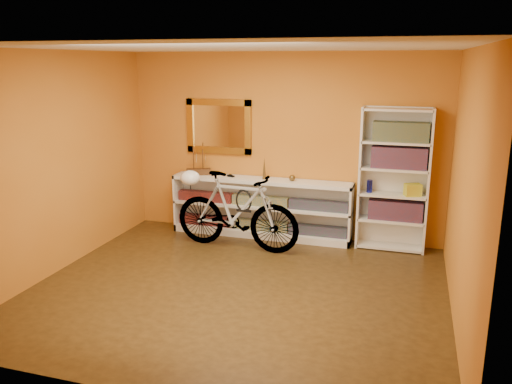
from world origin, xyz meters
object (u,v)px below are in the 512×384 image
(helmet, at_px, (190,178))
(bicycle, at_px, (237,211))
(bookcase, at_px, (394,180))
(console_unit, at_px, (261,208))

(helmet, bearing_deg, bicycle, -4.19)
(helmet, bearing_deg, bookcase, 11.89)
(console_unit, height_order, bookcase, bookcase)
(helmet, bearing_deg, console_unit, 32.32)
(console_unit, xyz_separation_m, bookcase, (1.82, 0.03, 0.52))
(console_unit, bearing_deg, helmet, -147.68)
(console_unit, height_order, helmet, helmet)
(console_unit, distance_m, helmet, 1.12)
(bookcase, height_order, bicycle, bookcase)
(bookcase, relative_size, bicycle, 1.06)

